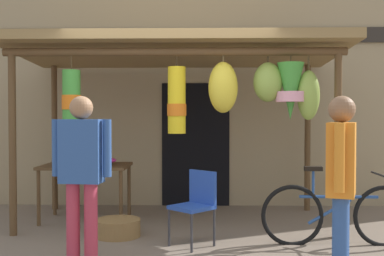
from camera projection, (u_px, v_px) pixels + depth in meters
ground_plane at (170, 239)px, 5.65m from camera, size 30.00×30.00×0.00m
shop_facade at (179, 70)px, 7.87m from camera, size 10.55×0.29×4.48m
market_stall_canopy at (186, 63)px, 6.39m from camera, size 4.45×2.15×2.49m
display_table at (86, 171)px, 6.67m from camera, size 1.20×0.80×0.79m
flower_heap_on_table at (91, 160)px, 6.68m from camera, size 0.74×0.52×0.11m
folding_chair at (196, 201)px, 5.40m from camera, size 0.57×0.57×0.84m
wicker_basket_by_table at (118, 228)px, 5.79m from camera, size 0.55×0.55×0.21m
parked_bicycle at (338, 215)px, 5.40m from camera, size 1.75×0.44×0.92m
vendor_in_orange at (82, 166)px, 4.61m from camera, size 0.59×0.26×1.66m
shopper_by_bananas at (341, 176)px, 3.96m from camera, size 0.34×0.56×1.64m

